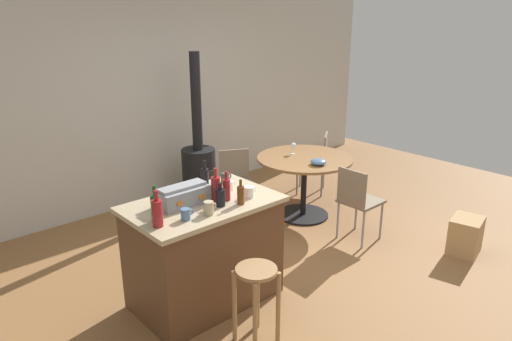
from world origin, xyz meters
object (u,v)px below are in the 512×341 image
dining_table (304,171)px  wine_glass (293,146)px  wood_stove (199,167)px  bottle_1 (157,213)px  bottle_6 (227,189)px  serving_bowl (318,162)px  bottle_4 (241,195)px  cardboard_box (465,236)px  folding_chair_left (316,158)px  bottle_0 (155,208)px  wooden_stool (256,289)px  folding_chair_far (357,198)px  cup_1 (225,178)px  cup_3 (186,214)px  bottle_2 (216,188)px  bottle_3 (220,197)px  cup_4 (209,208)px  bottle_5 (205,179)px  folding_chair_near (236,181)px  cup_2 (249,192)px  kitchen_island (204,252)px  toolbox (183,195)px  cup_0 (229,185)px

dining_table → wine_glass: size_ratio=8.06×
wood_stove → bottle_1: 2.75m
wood_stove → wine_glass: 1.29m
bottle_6 → serving_bowl: 1.78m
bottle_4 → cardboard_box: (2.33, -0.89, -0.82)m
folding_chair_left → bottle_0: (-3.20, -1.18, 0.55)m
wooden_stool → bottle_6: (0.22, 0.61, 0.57)m
bottle_1 → wooden_stool: bearing=-49.5°
folding_chair_far → cup_1: size_ratio=7.49×
cup_1 → serving_bowl: size_ratio=0.63×
folding_chair_left → cup_3: cup_3 is taller
bottle_2 → cup_3: bearing=-159.1°
cup_3 → wooden_stool: bearing=-63.6°
bottle_2 → wine_glass: 2.09m
bottle_3 → cup_4: size_ratio=1.75×
cup_1 → bottle_5: bearing=-172.9°
bottle_6 → cup_4: bearing=-154.3°
bottle_0 → bottle_2: 0.58m
folding_chair_near → bottle_2: (-1.17, -1.15, 0.53)m
folding_chair_far → cup_3: bearing=-179.6°
cup_3 → serving_bowl: 2.26m
wood_stove → bottle_2: (-1.16, -1.91, 0.54)m
wood_stove → bottle_0: bearing=-132.0°
wood_stove → cup_2: wood_stove is taller
folding_chair_left → cup_4: 3.17m
cup_1 → wine_glass: 1.68m
kitchen_island → cup_4: size_ratio=11.17×
bottle_4 → cardboard_box: size_ratio=0.54×
serving_bowl → bottle_1: bearing=-167.8°
bottle_5 → cup_2: 0.43m
bottle_3 → bottle_4: size_ratio=0.93×
toolbox → cardboard_box: (2.69, -1.21, -0.82)m
kitchen_island → bottle_0: (-0.48, -0.08, 0.57)m
cup_0 → wine_glass: cup_0 is taller
bottle_3 → bottle_4: bearing=-29.0°
toolbox → bottle_3: size_ratio=2.14×
bottle_6 → wine_glass: (1.81, 0.96, -0.16)m
bottle_4 → bottle_2: bearing=117.9°
kitchen_island → bottle_3: (0.06, -0.17, 0.54)m
bottle_5 → bottle_0: bearing=-157.0°
dining_table → cup_4: cup_4 is taller
bottle_6 → cup_4: bottle_6 is taller
kitchen_island → cup_1: size_ratio=11.05×
wood_stove → bottle_1: (-1.78, -2.02, 0.54)m
folding_chair_near → bottle_6: (-1.10, -1.21, 0.52)m
bottle_6 → wine_glass: 2.05m
bottle_5 → folding_chair_left: bearing=19.5°
bottle_2 → serving_bowl: size_ratio=1.58×
dining_table → cup_3: cup_3 is taller
cup_2 → cup_3: (-0.66, -0.03, -0.00)m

